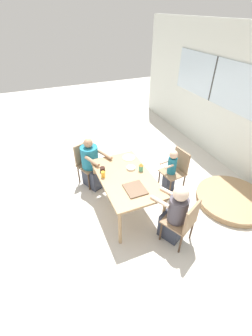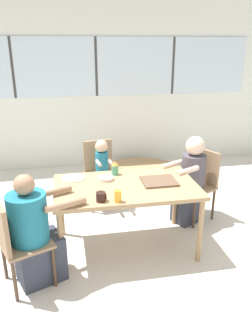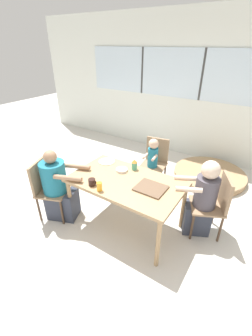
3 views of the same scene
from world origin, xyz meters
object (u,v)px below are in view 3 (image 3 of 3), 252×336
person_man_blue_shirt (58,189)px  folded_table_stack (209,175)px  person_woman_green_shirt (202,201)px  coffee_mug (92,182)px  chair_for_woman_green_shirt (215,201)px  person_toddler (152,166)px  bowl_white_shallow (122,170)px  sippy_cup (134,164)px  chair_for_toddler (155,159)px  chair_for_man_blue_shirt (46,185)px  juice_glass (99,187)px

person_man_blue_shirt → folded_table_stack: (1.49, 2.24, -0.40)m
person_woman_green_shirt → coffee_mug: person_woman_green_shirt is taller
person_man_blue_shirt → chair_for_woman_green_shirt: bearing=92.1°
person_toddler → bowl_white_shallow: size_ratio=5.84×
coffee_mug → sippy_cup: (0.22, 0.61, 0.03)m
person_man_blue_shirt → person_toddler: (0.75, 1.32, -0.01)m
person_woman_green_shirt → folded_table_stack: size_ratio=0.81×
chair_for_toddler → person_man_blue_shirt: bearing=56.1°
bowl_white_shallow → folded_table_stack: 2.00m
coffee_mug → person_toddler: bearing=83.0°
person_man_blue_shirt → coffee_mug: bearing=72.5°
sippy_cup → chair_for_man_blue_shirt: bearing=-143.2°
coffee_mug → juice_glass: 0.15m
person_woman_green_shirt → chair_for_man_blue_shirt: bearing=87.9°
chair_for_toddler → person_woman_green_shirt: 1.21m
person_toddler → sippy_cup: (0.06, -0.66, 0.34)m
chair_for_man_blue_shirt → person_woman_green_shirt: person_woman_green_shirt is taller
coffee_mug → sippy_cup: bearing=70.3°
chair_for_toddler → person_man_blue_shirt: size_ratio=0.82×
chair_for_man_blue_shirt → juice_glass: 0.94m
bowl_white_shallow → folded_table_stack: bowl_white_shallow is taller
person_man_blue_shirt → folded_table_stack: bearing=123.9°
person_woman_green_shirt → juice_glass: bearing=101.5°
person_woman_green_shirt → juice_glass: person_woman_green_shirt is taller
person_woman_green_shirt → sippy_cup: (-0.92, -0.12, 0.30)m
person_man_blue_shirt → person_toddler: bearing=128.0°
person_man_blue_shirt → juice_glass: person_man_blue_shirt is taller
chair_for_woman_green_shirt → person_man_blue_shirt: 2.06m
sippy_cup → juice_glass: size_ratio=1.37×
juice_glass → coffee_mug: bearing=165.4°
bowl_white_shallow → chair_for_woman_green_shirt: bearing=15.6°
person_toddler → juice_glass: 1.34m
person_woman_green_shirt → chair_for_woman_green_shirt: bearing=-90.0°
chair_for_man_blue_shirt → person_toddler: 1.66m
person_toddler → coffee_mug: (-0.16, -1.27, 0.31)m
chair_for_man_blue_shirt → chair_for_toddler: same height
person_man_blue_shirt → coffee_mug: (0.59, 0.05, 0.30)m
person_toddler → folded_table_stack: (0.74, 0.92, -0.39)m
chair_for_man_blue_shirt → person_man_blue_shirt: person_man_blue_shirt is taller
chair_for_toddler → person_man_blue_shirt: (-0.73, -1.47, -0.04)m
chair_for_toddler → person_man_blue_shirt: person_man_blue_shirt is taller
person_woman_green_shirt → person_man_blue_shirt: person_woman_green_shirt is taller
person_toddler → coffee_mug: 1.32m
person_woman_green_shirt → sippy_cup: bearing=71.3°
chair_for_toddler → person_woman_green_shirt: (1.00, -0.69, -0.01)m
chair_for_woman_green_shirt → juice_glass: size_ratio=7.85×
chair_for_toddler → juice_glass: (0.01, -1.46, 0.27)m
juice_glass → person_woman_green_shirt: bearing=37.8°
person_woman_green_shirt → coffee_mug: (-1.14, -0.73, 0.27)m
chair_for_toddler → juice_glass: 1.48m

